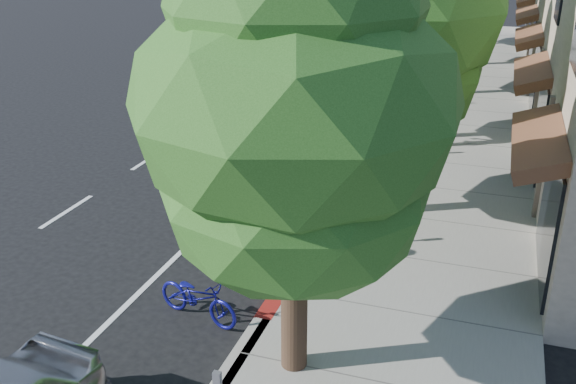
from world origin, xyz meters
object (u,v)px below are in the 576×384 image
at_px(dark_suv_far, 417,51).
at_px(cyclist, 280,234).
at_px(street_tree_0, 295,113).
at_px(white_pickup, 358,71).
at_px(pedestrian, 424,114).
at_px(street_tree_1, 383,10).
at_px(bicycle, 198,297).
at_px(dark_sedan, 376,94).
at_px(silver_suv, 287,138).
at_px(street_tree_2, 419,15).

bearing_deg(dark_suv_far, cyclist, -91.26).
height_order(street_tree_0, white_pickup, street_tree_0).
bearing_deg(pedestrian, street_tree_0, 70.28).
relative_size(street_tree_1, pedestrian, 4.04).
relative_size(street_tree_0, bicycle, 4.08).
distance_m(cyclist, dark_sedan, 12.10).
xyz_separation_m(street_tree_0, silver_suv, (-3.10, 8.95, -3.42)).
relative_size(bicycle, dark_sedan, 0.39).
relative_size(street_tree_0, street_tree_1, 0.87).
xyz_separation_m(cyclist, dark_sedan, (-0.48, 12.09, -0.07)).
xyz_separation_m(street_tree_0, dark_suv_far, (-1.40, 23.50, -3.34)).
bearing_deg(dark_sedan, bicycle, -95.60).
xyz_separation_m(street_tree_0, white_pickup, (-3.10, 18.16, -3.33)).
height_order(dark_suv_far, pedestrian, pedestrian).
relative_size(silver_suv, dark_sedan, 1.27).
height_order(street_tree_0, cyclist, street_tree_0).
bearing_deg(street_tree_0, dark_sedan, 96.57).
distance_m(street_tree_0, white_pickup, 18.73).
height_order(street_tree_1, street_tree_2, street_tree_1).
height_order(bicycle, pedestrian, pedestrian).
xyz_separation_m(silver_suv, pedestrian, (3.55, 2.48, 0.37)).
height_order(bicycle, dark_sedan, dark_sedan).
height_order(street_tree_1, dark_suv_far, street_tree_1).
bearing_deg(dark_sedan, pedestrian, -63.43).
bearing_deg(white_pickup, pedestrian, -65.26).
bearing_deg(street_tree_1, street_tree_0, -90.00).
bearing_deg(white_pickup, street_tree_1, -78.75).
bearing_deg(silver_suv, cyclist, -80.13).
distance_m(street_tree_2, silver_suv, 5.41).
relative_size(street_tree_1, dark_sedan, 1.84).
bearing_deg(pedestrian, silver_suv, 17.46).
xyz_separation_m(cyclist, bicycle, (-0.79, -2.12, -0.34)).
xyz_separation_m(dark_sedan, white_pickup, (-1.36, 3.09, 0.14)).
height_order(street_tree_1, white_pickup, street_tree_1).
height_order(street_tree_1, dark_sedan, street_tree_1).
relative_size(street_tree_2, silver_suv, 1.18).
height_order(street_tree_2, dark_sedan, street_tree_2).
height_order(bicycle, dark_suv_far, dark_suv_far).
bearing_deg(pedestrian, dark_suv_far, -98.75).
xyz_separation_m(street_tree_1, dark_sedan, (-1.74, 9.08, -4.08)).
relative_size(silver_suv, white_pickup, 0.93).
relative_size(dark_sedan, white_pickup, 0.74).
distance_m(bicycle, dark_sedan, 14.22).
relative_size(street_tree_1, white_pickup, 1.35).
relative_size(cyclist, bicycle, 0.93).
xyz_separation_m(street_tree_2, white_pickup, (-3.10, 6.16, -3.12)).
bearing_deg(street_tree_0, white_pickup, 99.69).
relative_size(dark_sedan, dark_suv_far, 0.87).
bearing_deg(street_tree_1, silver_suv, 136.43).
xyz_separation_m(street_tree_1, dark_suv_far, (-1.40, 17.50, -3.95)).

